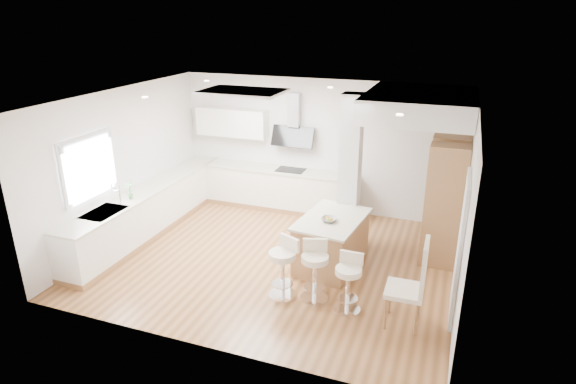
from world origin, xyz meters
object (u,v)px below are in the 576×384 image
at_px(bar_stool_c, 348,280).
at_px(dining_chair, 414,281).
at_px(peninsula, 331,241).
at_px(bar_stool_b, 315,268).
at_px(bar_stool_a, 283,264).

bearing_deg(bar_stool_c, dining_chair, -2.40).
xyz_separation_m(peninsula, dining_chair, (1.48, -1.26, 0.25)).
height_order(peninsula, bar_stool_b, same).
relative_size(peninsula, bar_stool_c, 1.74).
height_order(peninsula, bar_stool_a, bar_stool_a).
relative_size(bar_stool_c, dining_chair, 0.68).
height_order(bar_stool_b, bar_stool_c, bar_stool_b).
distance_m(peninsula, dining_chair, 1.96).
bearing_deg(bar_stool_a, peninsula, 94.55).
xyz_separation_m(bar_stool_b, dining_chair, (1.43, -0.17, 0.17)).
bearing_deg(bar_stool_b, dining_chair, -24.33).
distance_m(bar_stool_b, dining_chair, 1.45).
distance_m(peninsula, bar_stool_a, 1.24).
relative_size(bar_stool_a, bar_stool_c, 1.08).
xyz_separation_m(peninsula, bar_stool_a, (-0.43, -1.16, 0.09)).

